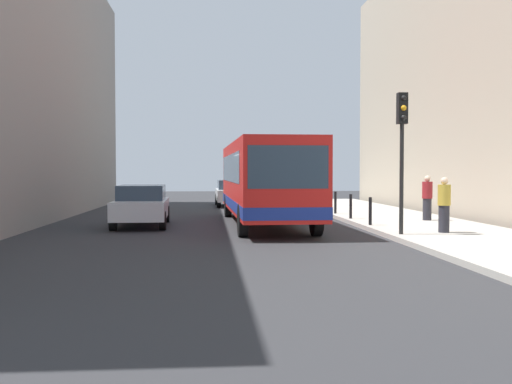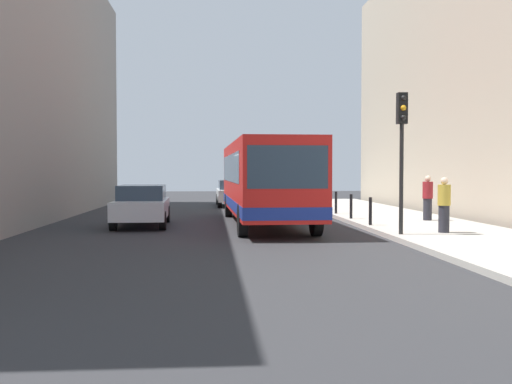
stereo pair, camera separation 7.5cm
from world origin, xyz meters
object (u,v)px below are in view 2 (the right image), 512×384
Objects in this scene: pedestrian_near_signal at (444,205)px; bollard_mid at (351,206)px; pedestrian_mid_sidewalk at (428,198)px; car_beside_bus at (142,204)px; bollard_farthest at (324,199)px; car_behind_bus at (233,192)px; bollard_near at (370,211)px; bus at (264,178)px; bollard_far at (336,203)px; traffic_light at (402,136)px.

bollard_mid is at bearing -91.30° from pedestrian_near_signal.
bollard_mid is 2.87m from pedestrian_mid_sidewalk.
bollard_farthest is at bearing -142.52° from car_beside_bus.
bollard_mid is at bearing -169.92° from pedestrian_mid_sidewalk.
car_behind_bus is 4.66× the size of bollard_near.
bus is 3.66m from bollard_mid.
pedestrian_mid_sidewalk reaches higher than car_behind_bus.
car_behind_bus is 4.66× the size of bollard_far.
bollard_mid is 0.57× the size of pedestrian_mid_sidewalk.
bollard_far is at bearing 90.00° from bollard_near.
car_beside_bus is 4.69× the size of bollard_farthest.
bollard_near is 1.00× the size of bollard_farthest.
car_behind_bus is at bearing -109.18° from car_beside_bus.
bus is 11.66× the size of bollard_far.
pedestrian_mid_sidewalk is at bearing -67.74° from bollard_farthest.
car_beside_bus and car_behind_bus have the same top height.
car_beside_bus reaches higher than bollard_mid.
bus is 11.66× the size of bollard_mid.
pedestrian_mid_sidewalk is (6.82, -11.98, 0.20)m from car_behind_bus.
car_beside_bus is 7.96m from bollard_mid.
car_beside_bus is 4.69× the size of bollard_near.
bus is at bearing 148.44° from bollard_near.
bollard_far is at bearing 115.85° from car_behind_bus.
bollard_mid is at bearing -90.00° from bollard_far.
pedestrian_mid_sidewalk is at bearing 118.70° from car_behind_bus.
traffic_light is 4.32× the size of bollard_mid.
bollard_near is at bearing 147.02° from bus.
traffic_light is (3.53, -5.04, 1.28)m from bus.
pedestrian_mid_sidewalk reaches higher than bollard_near.
pedestrian_near_signal is (9.44, -4.38, 0.19)m from car_beside_bus.
car_beside_bus is 8.72m from bollard_far.
bollard_mid is at bearing 109.77° from car_behind_bus.
bollard_far is (4.15, -8.23, -0.16)m from car_behind_bus.
car_behind_bus is 11.74m from bollard_mid.
bollard_near is at bearing -90.00° from bollard_mid.
pedestrian_near_signal reaches higher than bollard_mid.
pedestrian_near_signal is at bearing -79.22° from bollard_far.
traffic_light is at bearing -88.05° from bollard_near.
car_beside_bus is 1.09× the size of traffic_light.
car_behind_bus is 6.87m from bollard_farthest.
bus is 6.68× the size of pedestrian_near_signal.
car_behind_bus is 17.26m from pedestrian_near_signal.
car_beside_bus is 10.41m from pedestrian_near_signal.
car_behind_bus is 9.22m from bollard_far.
car_beside_bus is 10.20m from bollard_farthest.
pedestrian_near_signal is at bearing 108.30° from car_behind_bus.
bollard_far is 1.00× the size of bollard_farthest.
bollard_mid and bollard_farthest have the same top height.
bus is at bearing -60.60° from pedestrian_near_signal.
car_behind_bus is 1.08× the size of traffic_light.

